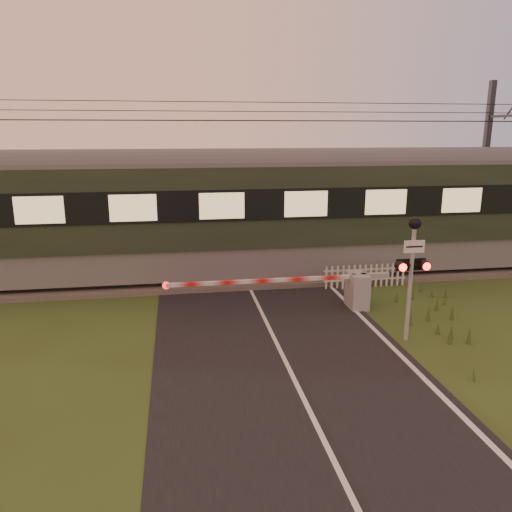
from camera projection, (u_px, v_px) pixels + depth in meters
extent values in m
plane|color=#324219|center=(281.00, 353.00, 11.94)|extent=(160.00, 160.00, 0.00)
cube|color=black|center=(281.00, 352.00, 11.93)|extent=(6.00, 140.00, 0.02)
cube|color=#47423D|center=(244.00, 275.00, 18.15)|extent=(140.00, 3.40, 0.24)
cube|color=slate|center=(247.00, 275.00, 17.41)|extent=(140.00, 0.08, 0.14)
cube|color=slate|center=(241.00, 265.00, 18.79)|extent=(140.00, 0.08, 0.14)
cube|color=#2D2116|center=(244.00, 272.00, 18.11)|extent=(0.24, 2.20, 0.06)
cylinder|color=black|center=(244.00, 120.00, 16.53)|extent=(120.00, 0.02, 0.02)
cylinder|color=black|center=(242.00, 121.00, 17.11)|extent=(120.00, 0.02, 0.02)
cylinder|color=black|center=(243.00, 102.00, 16.67)|extent=(120.00, 0.02, 0.02)
cylinder|color=black|center=(243.00, 111.00, 16.75)|extent=(120.00, 0.02, 0.02)
cube|color=slate|center=(294.00, 252.00, 18.24)|extent=(21.41, 2.83, 1.06)
cube|color=black|center=(295.00, 201.00, 17.78)|extent=(22.30, 3.08, 2.65)
cylinder|color=#4C4C4F|center=(295.00, 164.00, 17.46)|extent=(22.30, 1.08, 1.08)
cube|color=#FFD893|center=(306.00, 204.00, 16.23)|extent=(19.18, 0.04, 0.83)
cube|color=gray|center=(357.00, 291.00, 14.88)|extent=(0.53, 0.81, 1.05)
cylinder|color=gray|center=(353.00, 291.00, 14.86)|extent=(0.11, 0.11, 1.05)
cube|color=gray|center=(375.00, 276.00, 14.86)|extent=(0.86, 0.15, 0.15)
cube|color=red|center=(262.00, 281.00, 14.33)|extent=(5.47, 0.11, 0.11)
cylinder|color=red|center=(166.00, 285.00, 13.91)|extent=(0.21, 0.04, 0.21)
cylinder|color=gray|center=(410.00, 286.00, 12.35)|extent=(0.11, 0.11, 2.88)
cube|color=white|center=(414.00, 247.00, 12.04)|extent=(0.53, 0.03, 0.31)
sphere|color=black|center=(415.00, 223.00, 11.96)|extent=(0.31, 0.31, 0.31)
cube|color=black|center=(412.00, 265.00, 12.22)|extent=(0.72, 0.06, 0.06)
cylinder|color=#FF140C|center=(403.00, 268.00, 12.00)|extent=(0.19, 0.02, 0.19)
cylinder|color=#FF140C|center=(427.00, 266.00, 12.09)|extent=(0.19, 0.02, 0.19)
cube|color=black|center=(411.00, 265.00, 12.27)|extent=(0.77, 0.02, 0.31)
cube|color=silver|center=(365.00, 280.00, 16.91)|extent=(2.92, 0.04, 0.05)
cube|color=silver|center=(365.00, 270.00, 16.82)|extent=(2.92, 0.04, 0.05)
cube|color=#2D2D30|center=(484.00, 169.00, 21.13)|extent=(0.23, 0.23, 7.17)
cube|color=#2D2D30|center=(507.00, 116.00, 19.51)|extent=(0.10, 2.40, 0.10)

